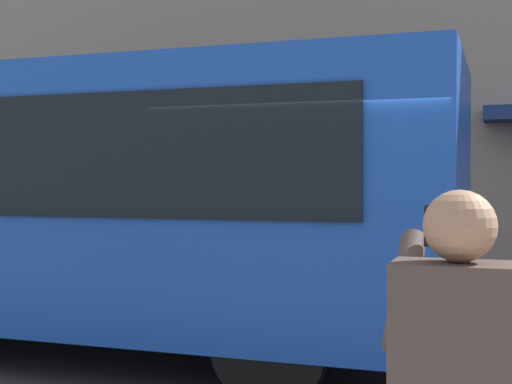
{
  "coord_description": "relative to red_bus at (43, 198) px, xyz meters",
  "views": [
    {
      "loc": [
        -1.62,
        6.7,
        1.88
      ],
      "look_at": [
        0.65,
        0.16,
        1.77
      ],
      "focal_mm": 50.13,
      "sensor_mm": 36.0,
      "label": 1
    }
  ],
  "objects": [
    {
      "name": "red_bus",
      "position": [
        0.0,
        0.0,
        0.0
      ],
      "size": [
        9.05,
        2.54,
        3.08
      ],
      "color": "#1947AD",
      "rests_on": "ground_plane"
    },
    {
      "name": "ground_plane",
      "position": [
        -3.23,
        0.05,
        -1.68
      ],
      "size": [
        60.0,
        60.0,
        0.0
      ],
      "primitive_type": "plane",
      "color": "#2B2B2D"
    }
  ]
}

